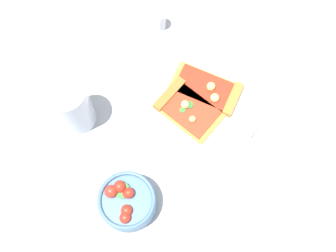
{
  "coord_description": "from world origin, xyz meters",
  "views": [
    {
      "loc": [
        -0.1,
        0.3,
        0.87
      ],
      "look_at": [
        0.04,
        0.05,
        0.03
      ],
      "focal_mm": 45.63,
      "sensor_mm": 36.0,
      "label": 1
    }
  ],
  "objects_px": {
    "salad_bowl": "(127,202)",
    "paper_napkin": "(278,224)",
    "plate": "(201,100)",
    "pizza_slice_near": "(210,90)",
    "pepper_shaker": "(159,19)",
    "pizza_slice_far": "(186,107)",
    "soda_glass": "(73,107)"
  },
  "relations": [
    {
      "from": "pizza_slice_near",
      "to": "pizza_slice_far",
      "type": "relative_size",
      "value": 1.05
    },
    {
      "from": "soda_glass",
      "to": "pepper_shaker",
      "type": "height_order",
      "value": "soda_glass"
    },
    {
      "from": "pizza_slice_near",
      "to": "soda_glass",
      "type": "distance_m",
      "value": 0.29
    },
    {
      "from": "paper_napkin",
      "to": "salad_bowl",
      "type": "bearing_deg",
      "value": 21.66
    },
    {
      "from": "pizza_slice_far",
      "to": "salad_bowl",
      "type": "xyz_separation_m",
      "value": [
        0.0,
        0.24,
        0.01
      ]
    },
    {
      "from": "plate",
      "to": "pizza_slice_near",
      "type": "bearing_deg",
      "value": -113.15
    },
    {
      "from": "plate",
      "to": "pizza_slice_far",
      "type": "xyz_separation_m",
      "value": [
        0.02,
        0.04,
        0.01
      ]
    },
    {
      "from": "pizza_slice_near",
      "to": "pepper_shaker",
      "type": "xyz_separation_m",
      "value": [
        0.18,
        -0.1,
        0.01
      ]
    },
    {
      "from": "soda_glass",
      "to": "pepper_shaker",
      "type": "relative_size",
      "value": 2.13
    },
    {
      "from": "plate",
      "to": "soda_glass",
      "type": "bearing_deg",
      "value": 37.72
    },
    {
      "from": "soda_glass",
      "to": "pepper_shaker",
      "type": "bearing_deg",
      "value": -98.02
    },
    {
      "from": "plate",
      "to": "paper_napkin",
      "type": "relative_size",
      "value": 1.79
    },
    {
      "from": "pizza_slice_near",
      "to": "soda_glass",
      "type": "height_order",
      "value": "soda_glass"
    },
    {
      "from": "plate",
      "to": "pepper_shaker",
      "type": "relative_size",
      "value": 4.19
    },
    {
      "from": "pizza_slice_near",
      "to": "salad_bowl",
      "type": "bearing_deg",
      "value": 83.79
    },
    {
      "from": "paper_napkin",
      "to": "pepper_shaker",
      "type": "bearing_deg",
      "value": -33.09
    },
    {
      "from": "salad_bowl",
      "to": "soda_glass",
      "type": "height_order",
      "value": "soda_glass"
    },
    {
      "from": "pizza_slice_near",
      "to": "paper_napkin",
      "type": "xyz_separation_m",
      "value": [
        -0.25,
        0.18,
        -0.02
      ]
    },
    {
      "from": "salad_bowl",
      "to": "plate",
      "type": "bearing_deg",
      "value": -94.63
    },
    {
      "from": "pizza_slice_near",
      "to": "plate",
      "type": "bearing_deg",
      "value": 66.85
    },
    {
      "from": "salad_bowl",
      "to": "paper_napkin",
      "type": "xyz_separation_m",
      "value": [
        -0.28,
        -0.11,
        -0.03
      ]
    },
    {
      "from": "salad_bowl",
      "to": "soda_glass",
      "type": "xyz_separation_m",
      "value": [
        0.19,
        -0.11,
        0.03
      ]
    },
    {
      "from": "pizza_slice_near",
      "to": "paper_napkin",
      "type": "bearing_deg",
      "value": 143.6
    },
    {
      "from": "pizza_slice_far",
      "to": "salad_bowl",
      "type": "height_order",
      "value": "salad_bowl"
    },
    {
      "from": "plate",
      "to": "pizza_slice_near",
      "type": "distance_m",
      "value": 0.03
    },
    {
      "from": "pizza_slice_far",
      "to": "soda_glass",
      "type": "bearing_deg",
      "value": 33.23
    },
    {
      "from": "salad_bowl",
      "to": "pepper_shaker",
      "type": "distance_m",
      "value": 0.42
    },
    {
      "from": "salad_bowl",
      "to": "paper_napkin",
      "type": "height_order",
      "value": "salad_bowl"
    },
    {
      "from": "plate",
      "to": "soda_glass",
      "type": "height_order",
      "value": "soda_glass"
    },
    {
      "from": "soda_glass",
      "to": "paper_napkin",
      "type": "xyz_separation_m",
      "value": [
        -0.47,
        -0.0,
        -0.06
      ]
    },
    {
      "from": "pizza_slice_near",
      "to": "pepper_shaker",
      "type": "distance_m",
      "value": 0.21
    },
    {
      "from": "pizza_slice_near",
      "to": "salad_bowl",
      "type": "distance_m",
      "value": 0.3
    }
  ]
}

